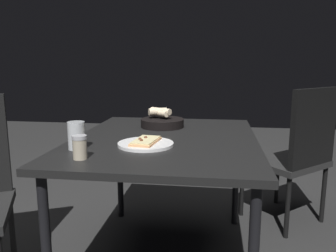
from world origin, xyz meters
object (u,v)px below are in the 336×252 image
(bread_basket, at_px, (162,121))
(pepper_shaker, at_px, (80,149))
(dining_table, at_px, (165,148))
(pizza_plate, at_px, (146,143))
(beer_glass, at_px, (77,137))
(chair_near, at_px, (296,150))

(bread_basket, distance_m, pepper_shaker, 0.73)
(dining_table, height_order, pizza_plate, pizza_plate)
(pizza_plate, height_order, bread_basket, bread_basket)
(pizza_plate, relative_size, beer_glass, 2.11)
(dining_table, height_order, chair_near, chair_near)
(beer_glass, relative_size, pepper_shaker, 1.28)
(bread_basket, xyz_separation_m, pepper_shaker, (0.70, -0.22, 0.01))
(bread_basket, bearing_deg, chair_near, 109.61)
(bread_basket, distance_m, chair_near, 0.92)
(pizza_plate, bearing_deg, beer_glass, -70.50)
(dining_table, distance_m, beer_glass, 0.46)
(pizza_plate, relative_size, chair_near, 0.28)
(beer_glass, distance_m, chair_near, 1.44)
(chair_near, bearing_deg, dining_table, -53.53)
(dining_table, height_order, bread_basket, bread_basket)
(pizza_plate, height_order, chair_near, chair_near)
(pizza_plate, height_order, pepper_shaker, pepper_shaker)
(beer_glass, bearing_deg, dining_table, 128.62)
(beer_glass, bearing_deg, pizza_plate, 109.50)
(dining_table, distance_m, chair_near, 0.97)
(bread_basket, relative_size, chair_near, 0.27)
(bread_basket, relative_size, pepper_shaker, 2.66)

